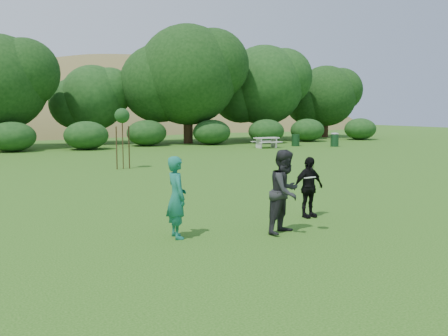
% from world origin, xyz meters
% --- Properties ---
extents(ground, '(120.00, 120.00, 0.00)m').
position_xyz_m(ground, '(0.00, 0.00, 0.00)').
color(ground, '#19470C').
rests_on(ground, ground).
extents(player_teal, '(0.48, 0.69, 1.79)m').
position_xyz_m(player_teal, '(-2.65, 0.22, 0.90)').
color(player_teal, '#176954').
rests_on(player_teal, ground).
extents(player_grey, '(1.14, 1.04, 1.90)m').
position_xyz_m(player_grey, '(-0.32, -0.54, 0.95)').
color(player_grey, '#242426').
rests_on(player_grey, ground).
extents(player_black, '(0.95, 0.43, 1.58)m').
position_xyz_m(player_black, '(1.16, 0.54, 0.79)').
color(player_black, black).
rests_on(player_black, ground).
extents(trash_can_near, '(0.60, 0.60, 0.90)m').
position_xyz_m(trash_can_near, '(15.97, 21.29, 0.45)').
color(trash_can_near, '#133618').
rests_on(trash_can_near, ground).
extents(frisbee, '(0.27, 0.27, 0.08)m').
position_xyz_m(frisbee, '(0.14, -0.83, 1.28)').
color(frisbee, white).
rests_on(frisbee, ground).
extents(sapling, '(0.70, 0.70, 2.85)m').
position_xyz_m(sapling, '(0.03, 13.15, 2.42)').
color(sapling, '#3D2A18').
rests_on(sapling, ground).
extents(picnic_table, '(1.80, 1.48, 0.76)m').
position_xyz_m(picnic_table, '(13.01, 20.80, 0.52)').
color(picnic_table, '#B6B4A8').
rests_on(picnic_table, ground).
extents(trash_can_lidded, '(0.60, 0.60, 1.05)m').
position_xyz_m(trash_can_lidded, '(18.26, 19.49, 0.54)').
color(trash_can_lidded, '#153A1D').
rests_on(trash_can_lidded, ground).
extents(hillside, '(150.00, 72.00, 52.00)m').
position_xyz_m(hillside, '(-0.56, 68.45, -11.97)').
color(hillside, olive).
rests_on(hillside, ground).
extents(tree_row, '(53.92, 10.38, 9.62)m').
position_xyz_m(tree_row, '(3.23, 28.68, 4.87)').
color(tree_row, '#3A2616').
rests_on(tree_row, ground).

